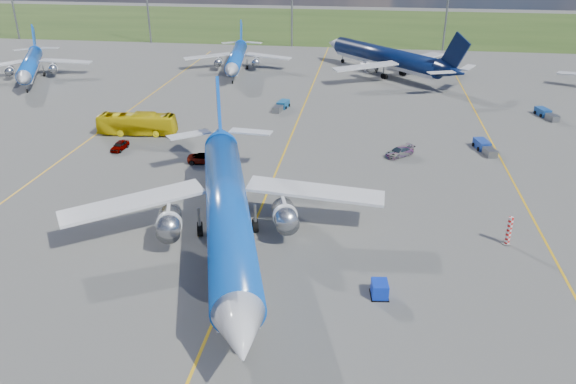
# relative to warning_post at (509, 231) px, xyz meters

# --- Properties ---
(ground) EXTENTS (400.00, 400.00, 0.00)m
(ground) POSITION_rel_warning_post_xyz_m (-26.00, -8.00, -1.50)
(ground) COLOR #565654
(ground) RESTS_ON ground
(grass_strip) EXTENTS (400.00, 80.00, 0.01)m
(grass_strip) POSITION_rel_warning_post_xyz_m (-26.00, 142.00, -1.50)
(grass_strip) COLOR #2D4719
(grass_strip) RESTS_ON ground
(taxiway_lines) EXTENTS (60.25, 160.00, 0.02)m
(taxiway_lines) POSITION_rel_warning_post_xyz_m (-25.83, 19.70, -1.49)
(taxiway_lines) COLOR gold
(taxiway_lines) RESTS_ON ground
(warning_post) EXTENTS (0.50, 0.50, 3.00)m
(warning_post) POSITION_rel_warning_post_xyz_m (0.00, 0.00, 0.00)
(warning_post) COLOR red
(warning_post) RESTS_ON ground
(bg_jet_nw) EXTENTS (38.43, 42.26, 8.99)m
(bg_jet_nw) POSITION_rel_warning_post_xyz_m (-85.23, 57.25, -1.50)
(bg_jet_nw) COLOR blue
(bg_jet_nw) RESTS_ON ground
(bg_jet_nnw) EXTENTS (30.50, 37.36, 8.91)m
(bg_jet_nnw) POSITION_rel_warning_post_xyz_m (-44.00, 70.70, -1.50)
(bg_jet_nnw) COLOR blue
(bg_jet_nnw) RESTS_ON ground
(bg_jet_n) EXTENTS (53.34, 54.05, 11.30)m
(bg_jet_n) POSITION_rel_warning_post_xyz_m (-11.45, 72.07, -1.50)
(bg_jet_n) COLOR #07143C
(bg_jet_n) RESTS_ON ground
(main_airliner) EXTENTS (46.96, 54.42, 12.13)m
(main_airliner) POSITION_rel_warning_post_xyz_m (-27.48, -4.64, -1.50)
(main_airliner) COLOR blue
(main_airliner) RESTS_ON ground
(uld_container) EXTENTS (1.56, 1.86, 1.37)m
(uld_container) POSITION_rel_warning_post_xyz_m (-12.73, -10.79, -0.81)
(uld_container) COLOR #0D2FC2
(uld_container) RESTS_ON ground
(apron_bus) EXTENTS (12.23, 3.84, 3.35)m
(apron_bus) POSITION_rel_warning_post_xyz_m (-49.58, 26.66, 0.18)
(apron_bus) COLOR yellow
(apron_bus) RESTS_ON ground
(service_car_a) EXTENTS (1.78, 3.81, 1.26)m
(service_car_a) POSITION_rel_warning_post_xyz_m (-49.54, 19.78, -0.87)
(service_car_a) COLOR #999999
(service_car_a) RESTS_ON ground
(service_car_b) EXTENTS (4.93, 2.74, 1.31)m
(service_car_b) POSITION_rel_warning_post_xyz_m (-36.05, 16.75, -0.85)
(service_car_b) COLOR #999999
(service_car_b) RESTS_ON ground
(service_car_c) EXTENTS (4.60, 4.46, 1.32)m
(service_car_c) POSITION_rel_warning_post_xyz_m (-9.87, 23.03, -0.84)
(service_car_c) COLOR #999999
(service_car_c) RESTS_ON ground
(baggage_tug_w) EXTENTS (2.73, 5.79, 1.26)m
(baggage_tug_w) POSITION_rel_warning_post_xyz_m (2.22, 26.85, -0.91)
(baggage_tug_w) COLOR #193897
(baggage_tug_w) RESTS_ON ground
(baggage_tug_c) EXTENTS (2.42, 5.59, 1.22)m
(baggage_tug_c) POSITION_rel_warning_post_xyz_m (-29.71, 43.19, -0.93)
(baggage_tug_c) COLOR #17548B
(baggage_tug_c) RESTS_ON ground
(baggage_tug_e) EXTENTS (3.00, 5.70, 1.24)m
(baggage_tug_e) POSITION_rel_warning_post_xyz_m (15.23, 44.91, -0.92)
(baggage_tug_e) COLOR navy
(baggage_tug_e) RESTS_ON ground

